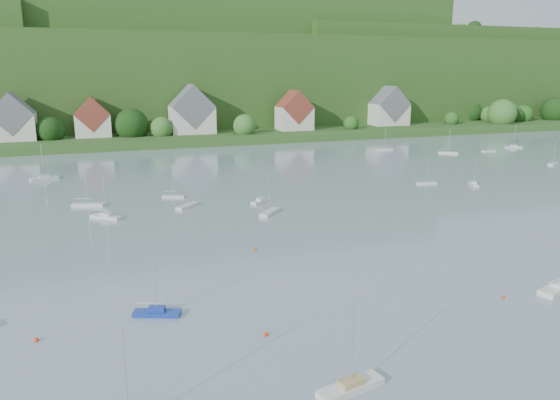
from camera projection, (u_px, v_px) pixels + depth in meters
name	position (u px, v px, depth m)	size (l,w,h in m)	color
far_shore_strip	(175.00, 134.00, 205.51)	(600.00, 60.00, 3.00)	#29501E
forested_ridge	(154.00, 76.00, 263.27)	(620.00, 181.22, 69.89)	#1A3B12
village_building_0	(13.00, 121.00, 173.99)	(14.00, 10.40, 16.00)	beige
village_building_1	(93.00, 120.00, 184.04)	(12.00, 9.36, 14.00)	beige
village_building_2	(192.00, 114.00, 194.01)	(16.00, 11.44, 18.00)	beige
village_building_3	(294.00, 113.00, 205.25)	(13.00, 10.40, 15.50)	beige
village_building_4	(389.00, 109.00, 223.34)	(15.00, 10.40, 16.50)	beige
near_sailboat_1	(157.00, 312.00, 56.54)	(5.25, 3.16, 6.86)	navy
near_sailboat_2	(351.00, 386.00, 43.19)	(6.29, 2.98, 8.19)	silver
near_sailboat_3	(559.00, 287.00, 62.83)	(7.05, 3.90, 9.18)	silver
mooring_buoy_0	(266.00, 336.00, 52.28)	(0.49, 0.49, 0.49)	#F2360D
mooring_buoy_2	(503.00, 298.00, 60.90)	(0.42, 0.42, 0.42)	#F2360D
mooring_buoy_3	(255.00, 250.00, 77.18)	(0.45, 0.45, 0.45)	#F2360D
mooring_buoy_5	(37.00, 341.00, 51.24)	(0.48, 0.48, 0.48)	#F2360D
far_sailboat_cluster	(226.00, 178.00, 127.11)	(190.48, 65.92, 8.71)	silver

